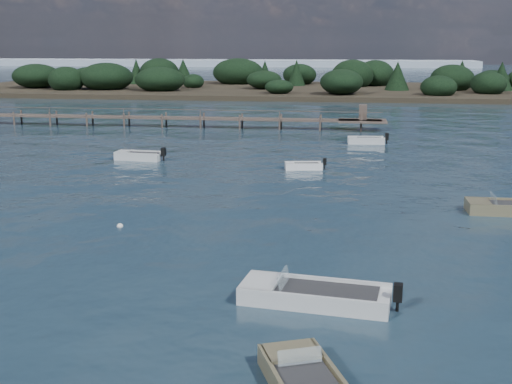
# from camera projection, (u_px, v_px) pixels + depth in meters

# --- Properties ---
(ground) EXTENTS (400.00, 400.00, 0.00)m
(ground) POSITION_uv_depth(u_px,v_px,m) (327.00, 117.00, 79.55)
(ground) COLOR #152633
(ground) RESTS_ON ground
(tender_far_grey) EXTENTS (4.11, 1.83, 1.31)m
(tender_far_grey) POSITION_uv_depth(u_px,v_px,m) (139.00, 157.00, 50.54)
(tender_far_grey) COLOR #B5BABD
(tender_far_grey) RESTS_ON ground
(dinghy_mid_white_a) EXTENTS (5.76, 2.63, 1.33)m
(dinghy_mid_white_a) POSITION_uv_depth(u_px,v_px,m) (314.00, 298.00, 22.80)
(dinghy_mid_white_a) COLOR #B5BABD
(dinghy_mid_white_a) RESTS_ON ground
(tender_far_white) EXTENTS (3.07, 1.52, 1.03)m
(tender_far_white) POSITION_uv_depth(u_px,v_px,m) (304.00, 167.00, 46.78)
(tender_far_white) COLOR silver
(tender_far_white) RESTS_ON ground
(tender_far_grey_b) EXTENTS (3.72, 1.52, 1.26)m
(tender_far_grey_b) POSITION_uv_depth(u_px,v_px,m) (366.00, 142.00, 58.60)
(tender_far_grey_b) COLOR #B5BABD
(tender_far_grey_b) RESTS_ON ground
(buoy_c) EXTENTS (0.32, 0.32, 0.32)m
(buoy_c) POSITION_uv_depth(u_px,v_px,m) (120.00, 226.00, 32.27)
(buoy_c) COLOR silver
(buoy_c) RESTS_ON ground
(buoy_e) EXTENTS (0.32, 0.32, 0.32)m
(buoy_e) POSITION_uv_depth(u_px,v_px,m) (297.00, 168.00, 47.21)
(buoy_e) COLOR silver
(buoy_e) RESTS_ON ground
(jetty) EXTENTS (64.50, 3.20, 3.40)m
(jetty) POSITION_uv_depth(u_px,v_px,m) (126.00, 117.00, 70.66)
(jetty) COLOR brown
(jetty) RESTS_ON ground
(far_headland) EXTENTS (190.00, 40.00, 5.80)m
(far_headland) POSITION_uv_depth(u_px,v_px,m) (475.00, 83.00, 114.34)
(far_headland) COLOR black
(far_headland) RESTS_ON ground
(distant_haze) EXTENTS (280.00, 20.00, 2.40)m
(distant_haze) POSITION_uv_depth(u_px,v_px,m) (113.00, 66.00, 255.55)
(distant_haze) COLOR #95A5B8
(distant_haze) RESTS_ON ground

